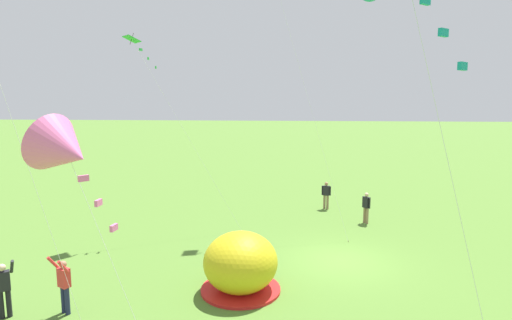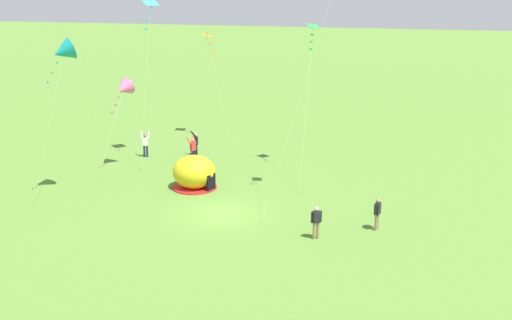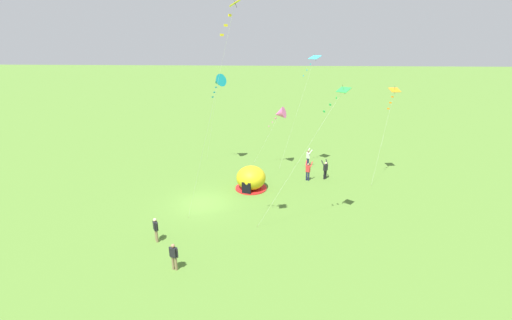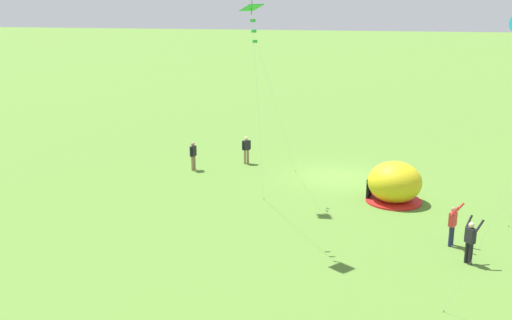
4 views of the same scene
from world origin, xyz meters
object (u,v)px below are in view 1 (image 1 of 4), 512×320
object	(u,v)px
person_arms_raised	(64,283)
person_strolling	(3,287)
person_watching_sky	(366,206)
popup_tent	(241,263)
kite_pink	(66,151)
person_with_toddler	(326,194)
kite_green	(139,49)

from	to	relation	value
person_arms_raised	person_strolling	distance (m)	1.74
person_arms_raised	person_watching_sky	distance (m)	15.43
popup_tent	kite_pink	xyz separation A→B (m)	(-5.95, 2.49, 4.61)
kite_pink	person_with_toddler	bearing A→B (deg)	-19.20
popup_tent	kite_green	size ratio (longest dim) A/B	0.28
person_with_toddler	kite_pink	bearing A→B (deg)	160.80
person_arms_raised	person_watching_sky	world-z (taller)	person_arms_raised
person_arms_raised	person_watching_sky	bearing A→B (deg)	-44.69
person_watching_sky	kite_green	size ratio (longest dim) A/B	0.17
person_with_toddler	person_strolling	bearing A→B (deg)	143.55
person_arms_raised	person_strolling	xyz separation A→B (m)	(-0.44, 1.68, -0.00)
kite_pink	popup_tent	bearing A→B (deg)	-22.69
person_arms_raised	person_with_toddler	size ratio (longest dim) A/B	1.10
person_watching_sky	kite_green	distance (m)	14.48
person_arms_raised	person_watching_sky	size ratio (longest dim) A/B	1.10
popup_tent	kite_green	distance (m)	11.86
person_strolling	person_arms_raised	bearing A→B (deg)	-75.18
person_strolling	kite_green	distance (m)	12.05
person_watching_sky	kite_pink	bearing A→B (deg)	151.11
person_strolling	kite_green	bearing A→B (deg)	-6.10
person_with_toddler	kite_pink	size ratio (longest dim) A/B	0.27
popup_tent	person_arms_raised	bearing A→B (deg)	112.78
popup_tent	person_arms_raised	xyz separation A→B (m)	(-2.19, 5.21, 0.00)
person_with_toddler	kite_green	size ratio (longest dim) A/B	0.17
person_watching_sky	person_with_toddler	distance (m)	3.47
popup_tent	person_arms_raised	world-z (taller)	popup_tent
person_arms_raised	person_with_toddler	distance (m)	16.39
person_with_toddler	person_strolling	xyz separation A→B (m)	(-14.24, 10.52, 0.03)
person_arms_raised	popup_tent	bearing A→B (deg)	-67.22
person_strolling	kite_green	world-z (taller)	kite_green
popup_tent	person_with_toddler	bearing A→B (deg)	-17.35
popup_tent	kite_pink	size ratio (longest dim) A/B	0.44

